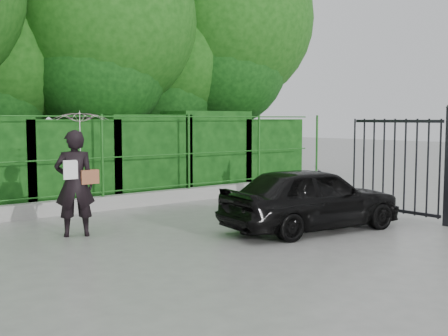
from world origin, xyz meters
TOP-DOWN VIEW (x-y plane):
  - ground at (0.00, 0.00)m, footprint 80.00×80.00m
  - kerb at (0.00, 4.50)m, footprint 14.00×0.25m
  - fence at (0.22, 4.50)m, footprint 14.13×0.06m
  - hedge at (-0.08, 5.50)m, footprint 14.20×1.20m
  - trees at (1.14, 7.74)m, footprint 17.10×6.15m
  - gate at (4.60, -0.72)m, footprint 0.22×2.33m
  - woman at (-1.13, 2.31)m, footprint 1.01×0.95m
  - car at (2.31, 0.12)m, footprint 3.57×1.83m

SIDE VIEW (x-z plane):
  - ground at x=0.00m, z-range 0.00..0.00m
  - kerb at x=0.00m, z-range 0.00..0.30m
  - car at x=2.31m, z-range 0.00..1.16m
  - hedge at x=-0.08m, z-range -0.07..2.18m
  - gate at x=4.60m, z-range 0.01..2.37m
  - fence at x=0.22m, z-range 0.30..2.10m
  - woman at x=-1.13m, z-range 0.31..2.45m
  - trees at x=1.14m, z-range 0.58..8.66m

